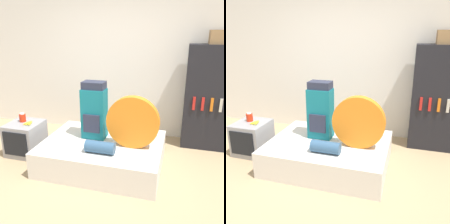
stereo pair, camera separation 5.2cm
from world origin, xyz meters
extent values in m
plane|color=tan|center=(0.00, 0.00, 0.00)|extent=(16.00, 16.00, 0.00)
cube|color=white|center=(0.00, 1.97, 1.30)|extent=(8.00, 0.05, 2.60)
cube|color=silver|center=(-0.01, 0.65, 0.18)|extent=(1.66, 1.28, 0.37)
cube|color=#14707F|center=(-0.18, 0.77, 0.73)|extent=(0.34, 0.23, 0.72)
cube|color=#282D42|center=(-0.18, 0.78, 1.14)|extent=(0.31, 0.21, 0.11)
cube|color=#282D42|center=(-0.18, 0.64, 0.62)|extent=(0.24, 0.03, 0.26)
cylinder|color=orange|center=(0.42, 0.60, 0.72)|extent=(0.70, 0.12, 0.70)
cylinder|color=#33567A|center=(0.06, 0.31, 0.45)|extent=(0.38, 0.16, 0.16)
cube|color=#939399|center=(-1.30, 0.67, 0.25)|extent=(0.49, 0.51, 0.51)
cube|color=black|center=(-1.30, 0.40, 0.27)|extent=(0.40, 0.02, 0.36)
cylinder|color=red|center=(-1.35, 0.72, 0.57)|extent=(0.10, 0.10, 0.12)
cylinder|color=white|center=(-1.35, 0.72, 0.64)|extent=(0.07, 0.07, 0.02)
ellipsoid|color=yellow|center=(-1.22, 0.65, 0.52)|extent=(0.08, 0.17, 0.03)
ellipsoid|color=yellow|center=(-1.20, 0.65, 0.52)|extent=(0.03, 0.17, 0.03)
ellipsoid|color=yellow|center=(-1.18, 0.65, 0.52)|extent=(0.08, 0.17, 0.03)
cube|color=black|center=(1.46, 1.70, 0.83)|extent=(0.81, 0.36, 1.67)
cube|color=red|center=(1.20, 1.50, 0.78)|extent=(0.04, 0.02, 0.21)
cube|color=red|center=(1.33, 1.50, 0.78)|extent=(0.04, 0.02, 0.21)
cube|color=orange|center=(1.46, 1.50, 0.78)|extent=(0.04, 0.02, 0.21)
cube|color=beige|center=(1.59, 1.50, 0.78)|extent=(0.04, 0.02, 0.21)
cube|color=#99754C|center=(1.48, 1.72, 1.77)|extent=(0.29, 0.30, 0.20)
camera|label=1|loc=(0.99, -2.42, 1.87)|focal=40.00mm
camera|label=2|loc=(1.04, -2.41, 1.87)|focal=40.00mm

